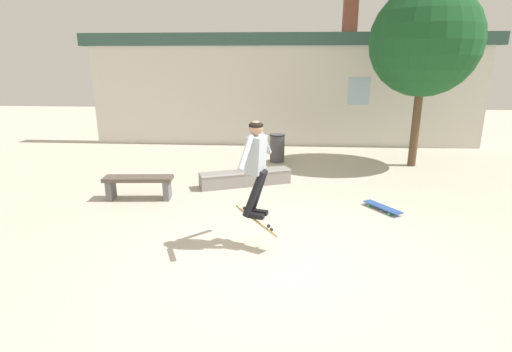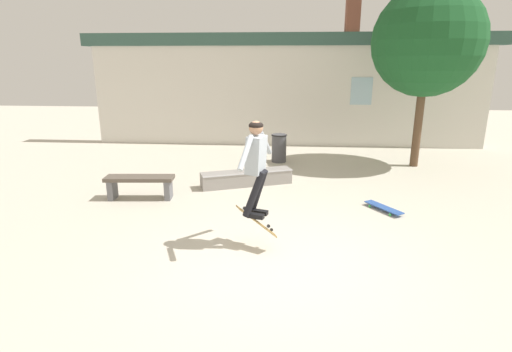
{
  "view_description": "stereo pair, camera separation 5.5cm",
  "coord_description": "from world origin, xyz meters",
  "px_view_note": "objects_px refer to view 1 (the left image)",
  "views": [
    {
      "loc": [
        0.05,
        -5.36,
        2.87
      ],
      "look_at": [
        -0.38,
        0.49,
        1.18
      ],
      "focal_mm": 28.0,
      "sensor_mm": 36.0,
      "label": 1
    },
    {
      "loc": [
        0.1,
        -5.36,
        2.87
      ],
      "look_at": [
        -0.38,
        0.49,
        1.18
      ],
      "focal_mm": 28.0,
      "sensor_mm": 36.0,
      "label": 2
    }
  ],
  "objects_px": {
    "park_bench": "(139,183)",
    "skater": "(256,160)",
    "tree_right": "(425,42)",
    "skateboard_flipping": "(256,221)",
    "skate_ledge": "(245,178)",
    "skateboard_resting": "(383,207)",
    "trash_bin": "(277,147)"
  },
  "relations": [
    {
      "from": "park_bench",
      "to": "skater",
      "type": "relative_size",
      "value": 0.98
    },
    {
      "from": "tree_right",
      "to": "skateboard_flipping",
      "type": "relative_size",
      "value": 6.96
    },
    {
      "from": "tree_right",
      "to": "park_bench",
      "type": "bearing_deg",
      "value": -153.3
    },
    {
      "from": "skate_ledge",
      "to": "skateboard_flipping",
      "type": "bearing_deg",
      "value": -103.07
    },
    {
      "from": "skateboard_flipping",
      "to": "park_bench",
      "type": "bearing_deg",
      "value": 175.37
    },
    {
      "from": "skateboard_flipping",
      "to": "skateboard_resting",
      "type": "height_order",
      "value": "skateboard_flipping"
    },
    {
      "from": "trash_bin",
      "to": "skateboard_resting",
      "type": "bearing_deg",
      "value": -60.4
    },
    {
      "from": "skater",
      "to": "skateboard_resting",
      "type": "distance_m",
      "value": 3.28
    },
    {
      "from": "tree_right",
      "to": "skater",
      "type": "relative_size",
      "value": 3.2
    },
    {
      "from": "skate_ledge",
      "to": "skateboard_flipping",
      "type": "height_order",
      "value": "skateboard_flipping"
    },
    {
      "from": "skate_ledge",
      "to": "skateboard_flipping",
      "type": "distance_m",
      "value": 3.3
    },
    {
      "from": "tree_right",
      "to": "skater",
      "type": "xyz_separation_m",
      "value": [
        -4.05,
        -5.47,
        -1.93
      ]
    },
    {
      "from": "trash_bin",
      "to": "skater",
      "type": "height_order",
      "value": "skater"
    },
    {
      "from": "skate_ledge",
      "to": "trash_bin",
      "type": "relative_size",
      "value": 2.65
    },
    {
      "from": "skateboard_resting",
      "to": "skateboard_flipping",
      "type": "bearing_deg",
      "value": 92.71
    },
    {
      "from": "tree_right",
      "to": "skate_ledge",
      "type": "bearing_deg",
      "value": -153.92
    },
    {
      "from": "skater",
      "to": "skateboard_resting",
      "type": "bearing_deg",
      "value": 53.83
    },
    {
      "from": "skate_ledge",
      "to": "skater",
      "type": "relative_size",
      "value": 1.45
    },
    {
      "from": "tree_right",
      "to": "skateboard_flipping",
      "type": "height_order",
      "value": "tree_right"
    },
    {
      "from": "tree_right",
      "to": "skate_ledge",
      "type": "distance_m",
      "value": 5.97
    },
    {
      "from": "skater",
      "to": "skateboard_resting",
      "type": "xyz_separation_m",
      "value": [
        2.4,
        1.78,
        -1.36
      ]
    },
    {
      "from": "park_bench",
      "to": "skate_ledge",
      "type": "xyz_separation_m",
      "value": [
        2.18,
        1.16,
        -0.18
      ]
    },
    {
      "from": "skate_ledge",
      "to": "skateboard_resting",
      "type": "bearing_deg",
      "value": -48.61
    },
    {
      "from": "park_bench",
      "to": "skateboard_flipping",
      "type": "xyz_separation_m",
      "value": [
        2.68,
        -2.09,
        0.08
      ]
    },
    {
      "from": "skate_ledge",
      "to": "skateboard_flipping",
      "type": "relative_size",
      "value": 3.16
    },
    {
      "from": "tree_right",
      "to": "skateboard_resting",
      "type": "height_order",
      "value": "tree_right"
    },
    {
      "from": "trash_bin",
      "to": "skateboard_flipping",
      "type": "relative_size",
      "value": 1.19
    },
    {
      "from": "park_bench",
      "to": "trash_bin",
      "type": "bearing_deg",
      "value": 46.16
    },
    {
      "from": "skateboard_flipping",
      "to": "skateboard_resting",
      "type": "bearing_deg",
      "value": 70.06
    },
    {
      "from": "park_bench",
      "to": "tree_right",
      "type": "bearing_deg",
      "value": 22.01
    },
    {
      "from": "park_bench",
      "to": "skateboard_resting",
      "type": "bearing_deg",
      "value": -8.17
    },
    {
      "from": "skateboard_resting",
      "to": "park_bench",
      "type": "bearing_deg",
      "value": 52.57
    }
  ]
}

